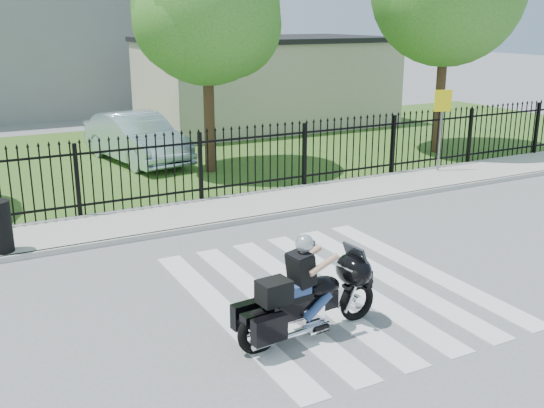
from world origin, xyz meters
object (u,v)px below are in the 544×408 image
motorcycle_rider (306,294)px  traffic_sign (442,113)px  litter_bin (0,227)px  parked_car (137,138)px

motorcycle_rider → traffic_sign: traffic_sign is taller
motorcycle_rider → traffic_sign: 10.98m
motorcycle_rider → litter_bin: (-3.60, 5.52, -0.03)m
motorcycle_rider → parked_car: (1.17, 12.51, 0.14)m
traffic_sign → litter_bin: bearing=-156.2°
parked_car → traffic_sign: traffic_sign is taller
parked_car → traffic_sign: bearing=-47.8°
litter_bin → motorcycle_rider: bearing=-56.9°
motorcycle_rider → traffic_sign: bearing=32.7°
parked_car → litter_bin: (-4.77, -7.00, -0.17)m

